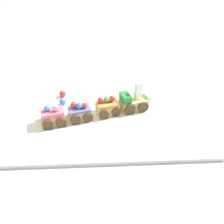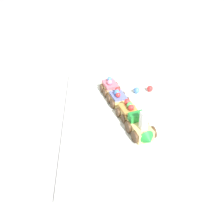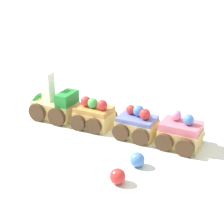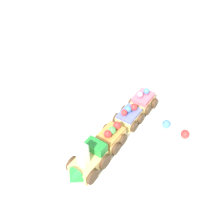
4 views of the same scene
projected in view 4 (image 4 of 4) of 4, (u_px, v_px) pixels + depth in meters
ground_plane at (112, 137)px, 0.63m from camera, size 10.00×10.00×0.00m
display_board at (112, 136)px, 0.63m from camera, size 0.66×0.42×0.01m
cake_train_locomotive at (87, 163)px, 0.52m from camera, size 0.12×0.09×0.10m
cake_car_caramel at (111, 137)px, 0.59m from camera, size 0.09×0.09×0.06m
cake_car_blueberry at (129, 117)px, 0.65m from camera, size 0.09×0.09×0.06m
cake_car_strawberry at (143, 101)px, 0.70m from camera, size 0.09×0.09×0.07m
gumball_blue at (166, 124)px, 0.64m from camera, size 0.03×0.03×0.03m
gumball_red at (185, 134)px, 0.61m from camera, size 0.03×0.03×0.03m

